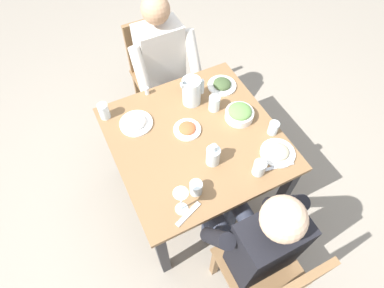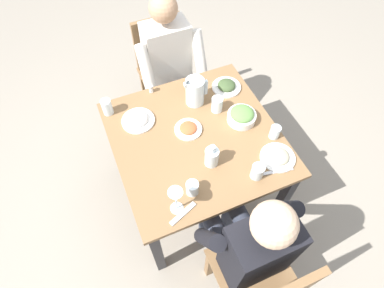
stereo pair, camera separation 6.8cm
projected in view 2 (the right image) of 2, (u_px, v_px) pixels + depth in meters
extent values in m
plane|color=gray|center=(195.00, 188.00, 2.52)|extent=(8.00, 8.00, 0.00)
cube|color=olive|center=(196.00, 138.00, 1.95)|extent=(1.00, 1.00, 0.03)
cube|color=#232328|center=(157.00, 251.00, 1.92)|extent=(0.06, 0.06, 0.67)
cube|color=#232328|center=(283.00, 198.00, 2.11)|extent=(0.06, 0.06, 0.67)
cube|color=#232328|center=(117.00, 140.00, 2.38)|extent=(0.06, 0.06, 0.67)
cube|color=#232328|center=(224.00, 105.00, 2.57)|extent=(0.06, 0.06, 0.67)
cube|color=olive|center=(209.00, 264.00, 1.98)|extent=(0.04, 0.04, 0.45)
cube|color=olive|center=(257.00, 242.00, 2.06)|extent=(0.04, 0.04, 0.45)
cube|color=olive|center=(253.00, 270.00, 1.74)|extent=(0.40, 0.40, 0.03)
cube|color=olive|center=(181.00, 80.00, 2.89)|extent=(0.04, 0.04, 0.45)
cube|color=olive|center=(145.00, 90.00, 2.81)|extent=(0.04, 0.04, 0.45)
cube|color=olive|center=(195.00, 106.00, 2.71)|extent=(0.04, 0.04, 0.45)
cube|color=olive|center=(158.00, 118.00, 2.64)|extent=(0.04, 0.04, 0.45)
cube|color=olive|center=(168.00, 78.00, 2.57)|extent=(0.40, 0.40, 0.03)
cube|color=olive|center=(158.00, 42.00, 2.48)|extent=(0.38, 0.04, 0.42)
cube|color=black|center=(258.00, 251.00, 1.53)|extent=(0.32, 0.20, 0.50)
sphere|color=#DBB28E|center=(275.00, 224.00, 1.23)|extent=(0.19, 0.19, 0.19)
cylinder|color=#2D3342|center=(221.00, 240.00, 1.85)|extent=(0.11, 0.38, 0.11)
cylinder|color=#2D3342|center=(206.00, 224.00, 2.11)|extent=(0.10, 0.10, 0.47)
cylinder|color=black|center=(209.00, 239.00, 1.54)|extent=(0.08, 0.23, 0.37)
cylinder|color=#2D3342|center=(247.00, 229.00, 1.88)|extent=(0.11, 0.38, 0.11)
cylinder|color=#2D3342|center=(229.00, 214.00, 2.15)|extent=(0.10, 0.10, 0.47)
cylinder|color=black|center=(280.00, 209.00, 1.63)|extent=(0.08, 0.23, 0.37)
cube|color=silver|center=(167.00, 54.00, 2.33)|extent=(0.32, 0.20, 0.50)
sphere|color=tan|center=(163.00, 8.00, 2.03)|extent=(0.19, 0.19, 0.19)
cylinder|color=#2D3342|center=(188.00, 95.00, 2.48)|extent=(0.11, 0.38, 0.11)
cylinder|color=#2D3342|center=(197.00, 129.00, 2.56)|extent=(0.10, 0.10, 0.47)
cylinder|color=silver|center=(200.00, 56.00, 2.28)|extent=(0.08, 0.23, 0.37)
cylinder|color=#2D3342|center=(168.00, 101.00, 2.45)|extent=(0.11, 0.38, 0.11)
cylinder|color=#2D3342|center=(178.00, 136.00, 2.52)|extent=(0.10, 0.10, 0.47)
cylinder|color=silver|center=(147.00, 72.00, 2.20)|extent=(0.08, 0.23, 0.37)
cylinder|color=silver|center=(195.00, 91.00, 2.02)|extent=(0.12, 0.12, 0.19)
cube|color=silver|center=(206.00, 87.00, 2.03)|extent=(0.02, 0.02, 0.11)
cube|color=silver|center=(187.00, 85.00, 1.94)|extent=(0.04, 0.03, 0.02)
cylinder|color=white|center=(241.00, 117.00, 1.99)|extent=(0.18, 0.18, 0.05)
ellipsoid|color=#608E47|center=(242.00, 114.00, 1.96)|extent=(0.15, 0.15, 0.06)
cylinder|color=white|center=(188.00, 129.00, 1.96)|extent=(0.17, 0.17, 0.01)
ellipsoid|color=#CC5B33|center=(188.00, 128.00, 1.95)|extent=(0.11, 0.11, 0.04)
cylinder|color=white|center=(277.00, 158.00, 1.85)|extent=(0.20, 0.20, 0.01)
ellipsoid|color=#B7AD89|center=(278.00, 156.00, 1.83)|extent=(0.13, 0.13, 0.04)
cylinder|color=white|center=(226.00, 87.00, 2.17)|extent=(0.20, 0.20, 0.01)
ellipsoid|color=#3D512D|center=(227.00, 85.00, 2.15)|extent=(0.12, 0.12, 0.05)
cylinder|color=white|center=(138.00, 121.00, 2.00)|extent=(0.21, 0.21, 0.01)
ellipsoid|color=white|center=(138.00, 119.00, 1.99)|extent=(0.13, 0.13, 0.06)
cylinder|color=silver|center=(107.00, 107.00, 2.00)|extent=(0.06, 0.06, 0.11)
cylinder|color=silver|center=(257.00, 171.00, 1.75)|extent=(0.07, 0.07, 0.09)
cylinder|color=silver|center=(217.00, 104.00, 2.02)|extent=(0.07, 0.07, 0.10)
cylinder|color=silver|center=(275.00, 132.00, 1.91)|extent=(0.06, 0.06, 0.09)
cylinder|color=silver|center=(192.00, 188.00, 1.70)|extent=(0.07, 0.07, 0.09)
cylinder|color=silver|center=(177.00, 208.00, 1.68)|extent=(0.07, 0.07, 0.01)
cylinder|color=silver|center=(176.00, 204.00, 1.63)|extent=(0.01, 0.01, 0.10)
cone|color=silver|center=(176.00, 196.00, 1.55)|extent=(0.08, 0.08, 0.09)
cylinder|color=silver|center=(212.00, 157.00, 1.79)|extent=(0.08, 0.08, 0.12)
cylinder|color=white|center=(211.00, 159.00, 1.81)|extent=(0.07, 0.07, 0.07)
cylinder|color=silver|center=(212.00, 149.00, 1.72)|extent=(0.03, 0.03, 0.04)
cylinder|color=white|center=(151.00, 89.00, 2.13)|extent=(0.03, 0.03, 0.04)
cylinder|color=#B2B2B7|center=(151.00, 87.00, 2.11)|extent=(0.03, 0.03, 0.01)
cube|color=silver|center=(183.00, 214.00, 1.66)|extent=(0.17, 0.09, 0.01)
cube|color=silver|center=(278.00, 171.00, 1.80)|extent=(0.19, 0.05, 0.01)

